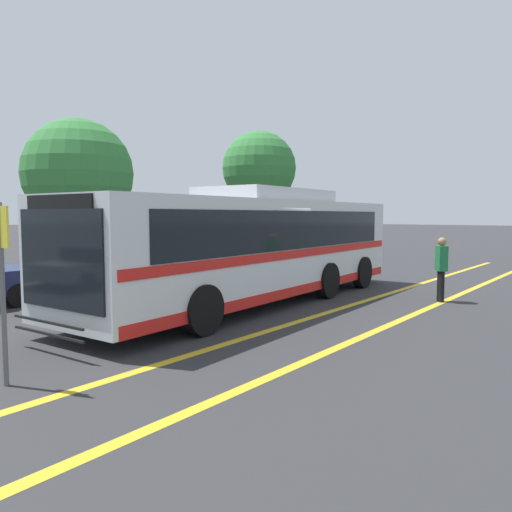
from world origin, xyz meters
TOP-DOWN VIEW (x-y plane):
  - ground_plane at (0.00, 0.00)m, footprint 220.00×220.00m
  - lane_strip_0 at (0.58, -2.12)m, footprint 31.55×0.20m
  - lane_strip_1 at (0.58, -3.84)m, footprint 31.55×0.20m
  - curb_strip at (0.58, 6.91)m, footprint 39.55×0.36m
  - transit_bus at (0.60, 0.08)m, footprint 11.97×3.20m
  - pedestrian_0 at (3.72, -3.77)m, footprint 0.47×0.42m
  - bus_stop_sign at (-6.65, -1.20)m, footprint 0.07×0.40m
  - tree_0 at (13.56, 9.91)m, footprint 4.30×4.30m
  - tree_1 at (2.95, 11.86)m, footprint 4.80×4.80m

SIDE VIEW (x-z plane):
  - ground_plane at x=0.00m, z-range 0.00..0.00m
  - lane_strip_0 at x=0.58m, z-range 0.00..0.01m
  - lane_strip_1 at x=0.58m, z-range 0.00..0.01m
  - curb_strip at x=0.58m, z-range 0.00..0.15m
  - pedestrian_0 at x=3.72m, z-range 0.12..1.86m
  - transit_bus at x=0.60m, z-range 0.04..3.07m
  - bus_stop_sign at x=-6.65m, z-range 0.33..2.83m
  - tree_1 at x=2.95m, z-range 0.87..7.42m
  - tree_0 at x=13.56m, z-range 1.44..8.64m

